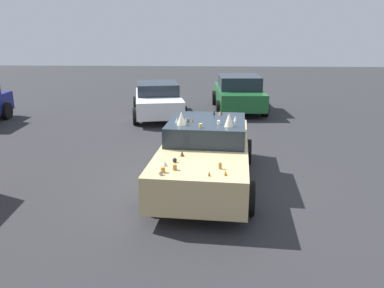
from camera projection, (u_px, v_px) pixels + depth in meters
The scene contains 4 objects.
ground_plane at pixel (205, 182), 8.53m from camera, with size 60.00×60.00×0.00m, color #2D2D30.
art_car_decorated at pixel (206, 152), 8.38m from camera, with size 4.69×2.34×1.66m.
parked_sedan_far_left at pixel (158, 99), 15.00m from camera, with size 4.21×2.50×1.33m.
parked_sedan_behind_right at pixel (238, 93), 16.22m from camera, with size 4.28×2.23×1.49m.
Camera 1 is at (-7.94, -0.07, 3.26)m, focal length 35.52 mm.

